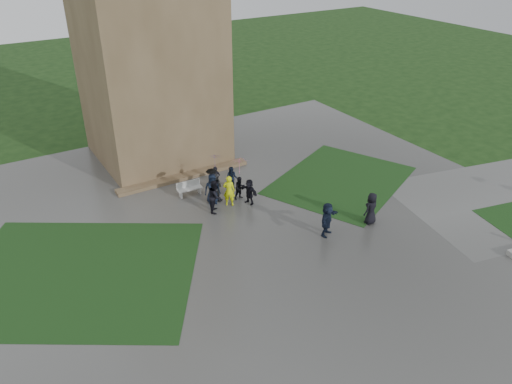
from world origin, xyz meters
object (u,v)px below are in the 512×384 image
pedestrian_mid (327,219)px  pedestrian_near (371,208)px  bench (189,188)px  tower (146,25)px

pedestrian_mid → pedestrian_near: bearing=-35.4°
bench → pedestrian_mid: bearing=-58.3°
tower → pedestrian_near: 18.10m
tower → pedestrian_mid: tower is taller
bench → pedestrian_mid: 8.98m
tower → pedestrian_near: bearing=-66.2°
pedestrian_mid → pedestrian_near: pedestrian_mid is taller
pedestrian_near → tower: bearing=-76.4°
pedestrian_mid → pedestrian_near: 2.82m
tower → bench: tower is taller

